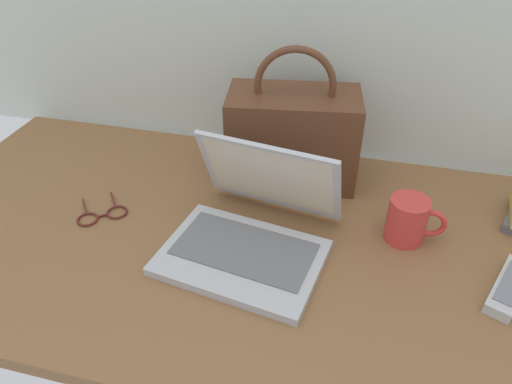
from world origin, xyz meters
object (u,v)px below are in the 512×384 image
object	(u,v)px
remote_control_near	(509,287)
eyeglasses	(102,215)
laptop	(251,228)
handbag	(293,136)
coffee_mug	(408,220)

from	to	relation	value
remote_control_near	eyeglasses	bearing A→B (deg)	178.64
laptop	remote_control_near	bearing A→B (deg)	-0.94
laptop	handbag	size ratio (longest dim) A/B	1.05
remote_control_near	handbag	size ratio (longest dim) A/B	0.50
coffee_mug	eyeglasses	world-z (taller)	coffee_mug
laptop	handbag	distance (m)	0.28
coffee_mug	handbag	size ratio (longest dim) A/B	0.36
coffee_mug	laptop	bearing A→B (deg)	-162.01
coffee_mug	eyeglasses	bearing A→B (deg)	-172.36
laptop	remote_control_near	size ratio (longest dim) A/B	2.11
laptop	coffee_mug	xyz separation A→B (m)	(0.31, 0.10, 0.01)
laptop	remote_control_near	distance (m)	0.49
coffee_mug	remote_control_near	world-z (taller)	coffee_mug
eyeglasses	handbag	bearing A→B (deg)	34.15
laptop	eyeglasses	size ratio (longest dim) A/B	2.54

